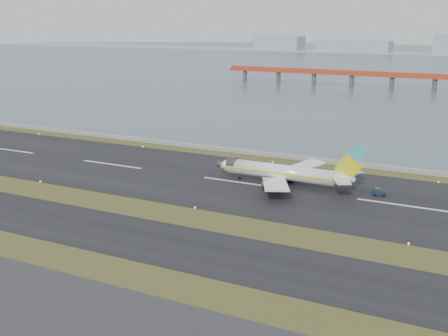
{
  "coord_description": "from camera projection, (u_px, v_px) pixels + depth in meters",
  "views": [
    {
      "loc": [
        57.95,
        -93.0,
        40.03
      ],
      "look_at": [
        -0.24,
        22.0,
        5.7
      ],
      "focal_mm": 45.0,
      "sensor_mm": 36.0,
      "label": 1
    }
  ],
  "objects": [
    {
      "name": "ground",
      "position": [
        177.0,
        219.0,
        115.77
      ],
      "size": [
        1000.0,
        1000.0,
        0.0
      ],
      "primitive_type": "plane",
      "color": "#324016",
      "rests_on": "ground"
    },
    {
      "name": "runway_strip",
      "position": [
        239.0,
        182.0,
        141.63
      ],
      "size": [
        1000.0,
        45.0,
        0.1
      ],
      "primitive_type": "cube",
      "color": "black",
      "rests_on": "ground"
    },
    {
      "name": "red_pier",
      "position": [
        435.0,
        78.0,
        320.73
      ],
      "size": [
        260.0,
        5.0,
        10.2
      ],
      "color": "#B6381F",
      "rests_on": "ground"
    },
    {
      "name": "seawall",
      "position": [
        282.0,
        156.0,
        167.38
      ],
      "size": [
        1000.0,
        2.5,
        1.0
      ],
      "primitive_type": "cube",
      "color": "gray",
      "rests_on": "ground"
    },
    {
      "name": "airliner",
      "position": [
        286.0,
        173.0,
        137.82
      ],
      "size": [
        38.52,
        32.89,
        12.8
      ],
      "color": "white",
      "rests_on": "ground"
    },
    {
      "name": "taxiway_strip",
      "position": [
        144.0,
        239.0,
        105.41
      ],
      "size": [
        1000.0,
        18.0,
        0.1
      ],
      "primitive_type": "cube",
      "color": "black",
      "rests_on": "ground"
    },
    {
      "name": "pushback_tug",
      "position": [
        379.0,
        192.0,
        130.95
      ],
      "size": [
        3.27,
        2.52,
        1.85
      ],
      "rotation": [
        0.0,
        0.0,
        0.35
      ],
      "color": "#132235",
      "rests_on": "ground"
    },
    {
      "name": "bay_water",
      "position": [
        440.0,
        64.0,
        512.4
      ],
      "size": [
        1400.0,
        800.0,
        1.3
      ],
      "primitive_type": "cube",
      "color": "#445261",
      "rests_on": "ground"
    }
  ]
}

